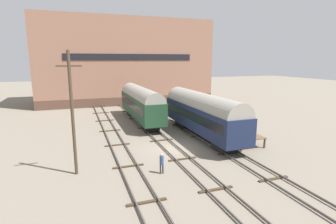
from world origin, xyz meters
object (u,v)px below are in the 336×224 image
at_px(bench, 238,128).
at_px(train_car_green, 141,102).
at_px(person_worker, 162,162).
at_px(train_car_navy, 202,112).
at_px(utility_pole, 72,113).

bearing_deg(bench, train_car_green, 120.88).
bearing_deg(bench, person_worker, -154.62).
bearing_deg(train_car_navy, person_worker, -132.83).
distance_m(train_car_green, train_car_navy, 10.78).
bearing_deg(person_worker, bench, 25.38).
relative_size(train_car_navy, bench, 11.19).
xyz_separation_m(train_car_navy, bench, (2.78, -3.26, -1.32)).
relative_size(bench, person_worker, 0.84).
xyz_separation_m(bench, utility_pole, (-16.72, -2.74, 3.37)).
bearing_deg(train_car_green, person_worker, -98.55).
xyz_separation_m(train_car_navy, utility_pole, (-13.94, -6.00, 2.04)).
height_order(train_car_navy, utility_pole, utility_pole).
relative_size(train_car_green, person_worker, 9.20).
relative_size(train_car_green, utility_pole, 1.61).
bearing_deg(train_car_green, train_car_navy, -62.91).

